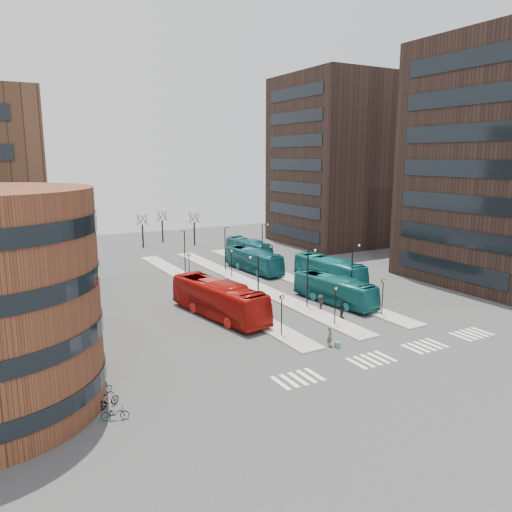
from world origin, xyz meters
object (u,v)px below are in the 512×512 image
teal_bus_c (329,270)px  commuter_c (320,302)px  teal_bus_b (254,260)px  commuter_b (342,310)px  bicycle_near (115,413)px  commuter_a (255,312)px  teal_bus_d (249,249)px  red_bus (219,299)px  bicycle_far (101,389)px  bicycle_mid (108,400)px  teal_bus_a (335,290)px  traveller (330,336)px  suitcase (338,345)px

teal_bus_c → commuter_c: bearing=-133.8°
teal_bus_b → commuter_b: size_ratio=6.34×
teal_bus_c → commuter_b: bearing=-124.3°
commuter_b → bicycle_near: size_ratio=1.08×
commuter_a → teal_bus_d: bearing=-118.2°
red_bus → teal_bus_c: red_bus is taller
bicycle_far → commuter_a: bearing=-77.6°
teal_bus_c → bicycle_far: teal_bus_c is taller
bicycle_near → bicycle_far: bicycle_near is taller
teal_bus_b → teal_bus_c: (5.34, -10.30, 0.04)m
bicycle_near → bicycle_mid: bicycle_mid is taller
teal_bus_a → traveller: (-8.25, -9.93, -0.64)m
teal_bus_b → teal_bus_c: teal_bus_c is taller
red_bus → commuter_b: bearing=-41.4°
bicycle_far → teal_bus_b: bearing=-59.3°
red_bus → teal_bus_a: (13.06, -1.93, -0.33)m
teal_bus_a → bicycle_near: 30.22m
commuter_b → bicycle_far: bearing=112.9°
teal_bus_c → bicycle_near: size_ratio=6.99×
teal_bus_c → traveller: 22.11m
traveller → commuter_c: traveller is taller
commuter_b → bicycle_mid: (-24.55, -6.88, -0.42)m
suitcase → red_bus: size_ratio=0.04×
suitcase → red_bus: 13.62m
teal_bus_b → commuter_c: (-2.56, -19.09, -0.80)m
red_bus → bicycle_far: size_ratio=8.59×
commuter_c → red_bus: bearing=-103.3°
red_bus → commuter_a: size_ratio=7.34×
bicycle_mid → teal_bus_b: bearing=-67.1°
commuter_a → traveller: bearing=103.0°
commuter_c → bicycle_far: size_ratio=1.04×
teal_bus_c → commuter_a: teal_bus_c is taller
teal_bus_c → bicycle_mid: (-32.30, -19.08, -1.15)m
traveller → teal_bus_c: bearing=26.4°
bicycle_far → traveller: bearing=-106.3°
teal_bus_d → traveller: bearing=-109.1°
suitcase → traveller: bearing=128.9°
bicycle_mid → bicycle_far: 2.04m
bicycle_near → bicycle_mid: bearing=19.3°
teal_bus_d → traveller: teal_bus_d is taller
teal_bus_c → suitcase: bearing=-127.5°
teal_bus_a → bicycle_far: teal_bus_a is taller
commuter_c → teal_bus_b: bearing=175.7°
traveller → commuter_a: commuter_a is taller
commuter_b → bicycle_near: commuter_b is taller
teal_bus_d → commuter_b: teal_bus_d is taller
commuter_a → commuter_b: (7.90, -3.67, 0.00)m
commuter_b → bicycle_mid: size_ratio=1.11×
traveller → commuter_c: bearing=31.7°
suitcase → teal_bus_c: size_ratio=0.04×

